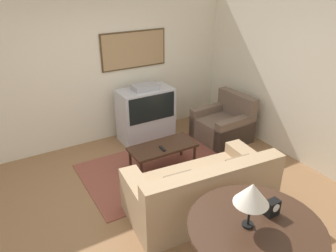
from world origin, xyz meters
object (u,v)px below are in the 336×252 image
object	(u,v)px
coffee_table	(163,148)
table_lamp	(252,194)
mantel_clock	(272,208)
console_table	(256,231)
couch	(201,192)
armchair	(224,125)
tv	(146,114)

from	to	relation	value
coffee_table	table_lamp	distance (m)	2.42
coffee_table	mantel_clock	size ratio (longest dim) A/B	6.41
console_table	mantel_clock	xyz separation A→B (m)	(0.24, 0.05, 0.14)
couch	armchair	bearing A→B (deg)	-131.73
mantel_clock	tv	bearing A→B (deg)	84.38
armchair	coffee_table	world-z (taller)	armchair
tv	couch	xyz separation A→B (m)	(-0.33, -2.23, -0.20)
couch	armchair	world-z (taller)	armchair
armchair	table_lamp	world-z (taller)	table_lamp
mantel_clock	coffee_table	bearing A→B (deg)	88.17
tv	table_lamp	size ratio (longest dim) A/B	2.27
console_table	tv	bearing A→B (deg)	80.54
armchair	couch	bearing A→B (deg)	-49.81
tv	console_table	xyz separation A→B (m)	(-0.57, -3.40, 0.20)
tv	armchair	bearing A→B (deg)	-31.45
console_table	mantel_clock	size ratio (longest dim) A/B	7.85
coffee_table	table_lamp	bearing A→B (deg)	-99.45
console_table	mantel_clock	distance (m)	0.28
table_lamp	couch	bearing A→B (deg)	74.73
tv	coffee_table	size ratio (longest dim) A/B	1.02
tv	armchair	size ratio (longest dim) A/B	1.18
couch	table_lamp	size ratio (longest dim) A/B	4.14
coffee_table	console_table	size ratio (longest dim) A/B	0.82
tv	couch	distance (m)	2.27
armchair	tv	bearing A→B (deg)	-124.32
coffee_table	couch	bearing A→B (deg)	-93.54
armchair	table_lamp	distance (m)	3.32
table_lamp	armchair	bearing A→B (deg)	54.06
tv	table_lamp	world-z (taller)	table_lamp
tv	mantel_clock	distance (m)	3.39
couch	console_table	world-z (taller)	couch
console_table	armchair	bearing A→B (deg)	55.55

